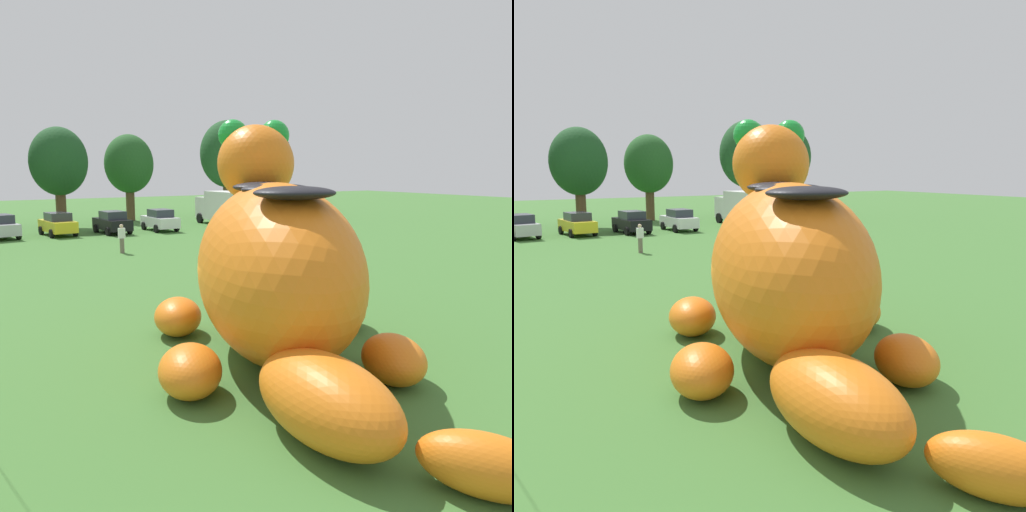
{
  "view_description": "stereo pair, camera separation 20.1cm",
  "coord_description": "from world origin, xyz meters",
  "views": [
    {
      "loc": [
        -6.83,
        -12.35,
        4.91
      ],
      "look_at": [
        0.87,
        0.13,
        2.54
      ],
      "focal_mm": 38.0,
      "sensor_mm": 36.0,
      "label": 1
    },
    {
      "loc": [
        -6.66,
        -12.45,
        4.91
      ],
      "look_at": [
        0.87,
        0.13,
        2.54
      ],
      "focal_mm": 38.0,
      "sensor_mm": 36.0,
      "label": 2
    }
  ],
  "objects": [
    {
      "name": "car_white",
      "position": [
        9.29,
        28.4,
        0.86
      ],
      "size": [
        2.04,
        4.15,
        1.72
      ],
      "color": "white",
      "rests_on": "ground"
    },
    {
      "name": "tree_centre_right",
      "position": [
        10.13,
        37.96,
        5.3
      ],
      "size": [
        4.57,
        4.57,
        8.11
      ],
      "color": "brown",
      "rests_on": "ground"
    },
    {
      "name": "spectator_near_inflatable",
      "position": [
        2.99,
        18.57,
        0.85
      ],
      "size": [
        0.38,
        0.26,
        1.71
      ],
      "color": "#726656",
      "rests_on": "ground"
    },
    {
      "name": "ground_plane",
      "position": [
        0.0,
        0.0,
        0.0
      ],
      "size": [
        160.0,
        160.0,
        0.0
      ],
      "primitive_type": "plane",
      "color": "#427533"
    },
    {
      "name": "tree_centre",
      "position": [
        3.09,
        34.83,
        5.45
      ],
      "size": [
        4.69,
        4.69,
        8.33
      ],
      "color": "brown",
      "rests_on": "ground"
    },
    {
      "name": "car_yellow",
      "position": [
        1.63,
        29.33,
        0.86
      ],
      "size": [
        2.25,
        4.25,
        1.72
      ],
      "color": "yellow",
      "rests_on": "ground"
    },
    {
      "name": "giant_inflatable_creature",
      "position": [
        0.89,
        -0.89,
        2.36
      ],
      "size": [
        8.27,
        12.91,
        6.45
      ],
      "color": "orange",
      "rests_on": "ground"
    },
    {
      "name": "tree_mid_right",
      "position": [
        18.95,
        34.71,
        6.24
      ],
      "size": [
        5.37,
        5.37,
        9.54
      ],
      "color": "brown",
      "rests_on": "ground"
    },
    {
      "name": "spectator_mid_field",
      "position": [
        9.54,
        7.5,
        0.85
      ],
      "size": [
        0.38,
        0.26,
        1.71
      ],
      "color": "black",
      "rests_on": "ground"
    },
    {
      "name": "car_black",
      "position": [
        5.49,
        28.56,
        0.86
      ],
      "size": [
        2.18,
        4.22,
        1.72
      ],
      "color": "black",
      "rests_on": "ground"
    },
    {
      "name": "tree_right",
      "position": [
        24.89,
        36.9,
        6.12
      ],
      "size": [
        5.27,
        5.27,
        9.35
      ],
      "color": "brown",
      "rests_on": "ground"
    },
    {
      "name": "box_truck",
      "position": [
        15.83,
        29.87,
        1.6
      ],
      "size": [
        2.6,
        6.49,
        2.95
      ],
      "color": "silver",
      "rests_on": "ground"
    },
    {
      "name": "car_silver",
      "position": [
        -2.28,
        29.57,
        0.86
      ],
      "size": [
        2.47,
        4.33,
        1.72
      ],
      "color": "#B7BABF",
      "rests_on": "ground"
    }
  ]
}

